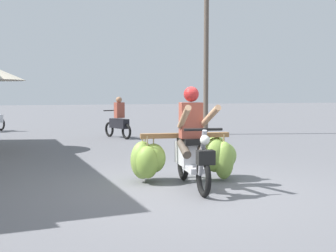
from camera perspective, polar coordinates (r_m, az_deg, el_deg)
name	(u,v)px	position (r m, az deg, el deg)	size (l,w,h in m)	color
ground_plane	(187,190)	(6.35, 2.58, -8.87)	(120.00, 120.00, 0.00)	slate
motorbike_main_loaded	(187,154)	(6.85, 2.58, -3.87)	(1.88, 1.89, 1.58)	black
motorbike_distant_ahead_right	(119,121)	(14.02, -6.82, 0.63)	(0.65, 1.58, 1.40)	black
utility_pole	(206,45)	(15.41, 5.29, 11.00)	(0.18, 0.18, 6.53)	brown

